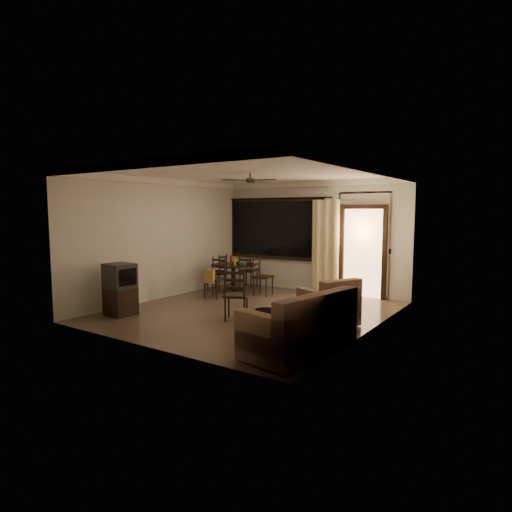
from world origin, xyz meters
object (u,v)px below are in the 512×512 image
Objects in this scene: dining_chair_south at (215,285)px; armchair at (330,306)px; dining_chair_north at (248,277)px; tv_cabinet at (120,289)px; coffee_table at (276,318)px; sofa at (302,330)px; dining_table at (233,270)px; dining_chair_east at (263,284)px; side_chair at (236,305)px; dining_chair_west at (217,280)px.

dining_chair_south is 3.35m from armchair.
tv_cabinet is at bearing 79.82° from dining_chair_north.
coffee_table is (-0.57, -0.92, -0.11)m from armchair.
dining_table is at bearing 148.94° from sofa.
tv_cabinet is at bearing 153.80° from dining_chair_east.
sofa is (3.61, -2.40, 0.05)m from dining_chair_south.
coffee_table is at bearing 16.74° from tv_cabinet.
coffee_table is (3.18, 0.70, -0.28)m from tv_cabinet.
dining_chair_south is 2.16m from side_chair.
dining_table is 1.03× the size of armchair.
armchair is at bearing 63.11° from dining_chair_west.
sofa is at bearing 3.25° from tv_cabinet.
tv_cabinet is 3.27m from coffee_table.
dining_chair_east is 0.93× the size of tv_cabinet.
dining_chair_north is 3.97m from tv_cabinet.
dining_chair_south is at bearing 135.70° from dining_chair_east.
dining_chair_east is 0.95× the size of side_chair.
side_chair reaches higher than armchair.
tv_cabinet is at bearing -107.19° from dining_chair_south.
side_chair reaches higher than dining_chair_west.
dining_chair_south is at bearing 149.02° from coffee_table.
tv_cabinet reaches higher than armchair.
dining_chair_south is at bearing 156.69° from sofa.
dining_chair_west is 3.11m from tv_cabinet.
dining_chair_east is at bearing 45.70° from dining_chair_south.
dining_chair_east is 0.52× the size of sofa.
sofa is at bearing -40.74° from coffee_table.
tv_cabinet reaches higher than coffee_table.
dining_chair_east is 3.23m from coffee_table.
armchair reaches higher than coffee_table.
sofa is (4.08, -0.07, -0.16)m from tv_cabinet.
dining_chair_south is 1.63m from dining_chair_north.
dining_table is 0.90m from dining_chair_south.
tv_cabinet reaches higher than sofa.
dining_chair_south is 2.39m from tv_cabinet.
dining_chair_east is (1.29, 0.17, 0.00)m from dining_chair_west.
dining_chair_south is (0.54, -0.77, 0.02)m from dining_chair_west.
dining_chair_north reaches higher than coffee_table.
dining_chair_east reaches higher than armchair.
sofa is at bearing -39.46° from dining_chair_south.
dining_chair_east is 1.00× the size of dining_chair_south.
dining_chair_east is at bearing 73.88° from tv_cabinet.
dining_chair_west and dining_chair_north have the same top height.
dining_table is at bearing -79.35° from side_chair.
armchair is at bearing 111.36° from sofa.
dining_chair_south reaches higher than dining_table.
side_chair is (-1.61, -0.67, -0.05)m from armchair.
dining_chair_west is at bearing -71.64° from side_chair.
dining_chair_west is 5.22m from sofa.
sofa is 1.65× the size of armchair.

